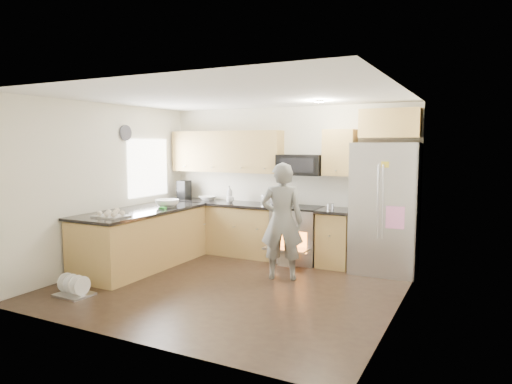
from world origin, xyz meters
The scene contains 8 objects.
ground centered at (0.00, 0.00, 0.00)m, with size 4.50×4.50×0.00m, color black.
room_shell centered at (-0.04, 0.02, 1.67)m, with size 4.54×4.04×2.62m.
back_cabinet_run centered at (-0.59, 1.75, 0.96)m, with size 4.45×0.64×2.50m.
peninsula centered at (-1.75, 0.25, 0.47)m, with size 0.96×2.36×1.05m.
stove_range centered at (0.35, 1.69, 0.68)m, with size 0.76×0.97×1.79m.
refrigerator centered at (1.77, 1.70, 0.99)m, with size 1.01×0.80×1.99m.
person centered at (0.51, 0.66, 0.85)m, with size 0.62×0.41×1.70m, color gray.
dish_rack centered at (-1.60, -1.26, 0.07)m, with size 0.47×0.38×0.28m.
Camera 1 is at (3.12, -5.33, 1.96)m, focal length 32.00 mm.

